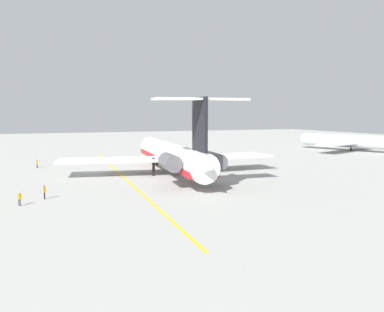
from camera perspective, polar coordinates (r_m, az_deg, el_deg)
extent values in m
plane|color=#9E9E99|center=(71.08, -14.47, -2.42)|extent=(308.79, 308.79, 0.00)
cylinder|color=white|center=(67.90, -3.14, 0.22)|extent=(37.81, 7.15, 4.01)
cone|color=white|center=(86.21, -6.11, 1.44)|extent=(4.49, 4.19, 3.85)
cone|color=white|center=(49.91, 1.99, -1.49)|extent=(6.12, 3.89, 3.41)
cube|color=#B2191E|center=(68.00, -3.13, -0.54)|extent=(36.98, 7.16, 0.88)
cube|color=white|center=(67.14, -11.93, -0.58)|extent=(9.29, 17.59, 0.40)
cube|color=white|center=(71.90, 4.75, -0.03)|extent=(6.61, 16.84, 0.40)
cylinder|color=#515156|center=(54.60, -3.21, -0.90)|extent=(5.19, 2.74, 2.33)
cube|color=white|center=(54.77, -2.50, -0.88)|extent=(3.11, 1.53, 0.48)
cylinder|color=#515156|center=(56.46, 3.17, -0.67)|extent=(5.19, 2.74, 2.33)
cube|color=white|center=(56.23, 2.50, -0.70)|extent=(3.11, 1.53, 0.48)
cube|color=black|center=(51.87, 1.11, 4.56)|extent=(5.45, 0.86, 7.10)
cube|color=white|center=(50.59, -2.24, 8.22)|extent=(4.24, 6.14, 0.28)
cube|color=white|center=(52.58, 4.63, 8.13)|extent=(4.24, 6.14, 0.28)
cylinder|color=black|center=(79.24, -5.10, -0.28)|extent=(0.44, 0.44, 3.04)
cylinder|color=black|center=(66.21, -5.57, -1.54)|extent=(0.44, 0.44, 3.04)
cylinder|color=black|center=(67.74, -0.24, -1.34)|extent=(0.44, 0.44, 3.04)
cylinder|color=silver|center=(118.47, 22.01, 1.99)|extent=(28.53, 14.05, 3.50)
cone|color=silver|center=(125.29, 15.91, 2.40)|extent=(3.89, 4.15, 3.33)
cube|color=silver|center=(110.90, 20.17, 1.63)|extent=(9.67, 14.31, 0.42)
cube|color=silver|center=(126.20, 23.61, 1.99)|extent=(9.67, 14.31, 0.42)
cylinder|color=black|center=(118.58, 21.98, 1.25)|extent=(0.42, 0.42, 2.36)
cylinder|color=black|center=(48.59, -23.73, -6.18)|extent=(0.10, 0.10, 0.79)
cylinder|color=black|center=(48.58, -23.57, -6.17)|extent=(0.10, 0.10, 0.79)
cylinder|color=orange|center=(48.45, -23.68, -5.36)|extent=(0.26, 0.26, 0.62)
sphere|color=#DBB28E|center=(48.37, -23.71, -4.86)|extent=(0.25, 0.25, 0.25)
cylinder|color=orange|center=(48.45, -23.89, -5.33)|extent=(0.07, 0.07, 0.53)
cylinder|color=orange|center=(48.43, -23.48, -5.32)|extent=(0.07, 0.07, 0.53)
cylinder|color=black|center=(51.29, -20.49, -5.39)|extent=(0.10, 0.10, 0.84)
cylinder|color=black|center=(51.15, -20.55, -5.42)|extent=(0.10, 0.10, 0.84)
cylinder|color=orange|center=(51.08, -20.55, -4.58)|extent=(0.28, 0.28, 0.66)
sphere|color=#8C6647|center=(51.00, -20.57, -4.07)|extent=(0.26, 0.26, 0.26)
cylinder|color=orange|center=(51.24, -20.48, -4.51)|extent=(0.08, 0.08, 0.56)
cylinder|color=orange|center=(50.91, -20.64, -4.58)|extent=(0.08, 0.08, 0.56)
cylinder|color=black|center=(80.83, -21.50, -1.36)|extent=(0.10, 0.10, 0.78)
cylinder|color=black|center=(80.75, -21.42, -1.37)|extent=(0.10, 0.10, 0.78)
cylinder|color=orange|center=(80.71, -21.48, -0.87)|extent=(0.26, 0.26, 0.62)
sphere|color=brown|center=(80.66, -21.49, -0.57)|extent=(0.24, 0.24, 0.24)
cylinder|color=orange|center=(80.81, -21.58, -0.85)|extent=(0.07, 0.07, 0.52)
cylinder|color=orange|center=(80.61, -21.38, -0.86)|extent=(0.07, 0.07, 0.52)
cone|color=#EA590F|center=(95.68, 6.24, 0.06)|extent=(0.40, 0.40, 0.55)
cone|color=#EA590F|center=(89.62, -16.82, -0.58)|extent=(0.40, 0.40, 0.55)
cube|color=gold|center=(66.18, -10.01, -2.94)|extent=(76.14, 3.56, 0.01)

